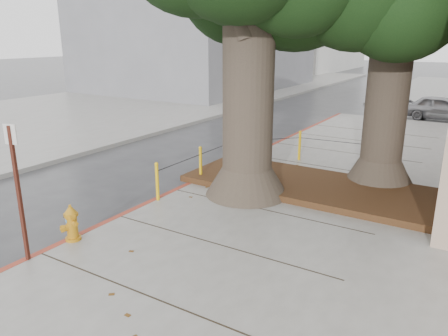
{
  "coord_description": "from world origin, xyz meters",
  "views": [
    {
      "loc": [
        4.62,
        -6.28,
        3.93
      ],
      "look_at": [
        -0.29,
        1.62,
        1.1
      ],
      "focal_mm": 35.0,
      "sensor_mm": 36.0,
      "label": 1
    }
  ],
  "objects_px": {
    "car_silver": "(442,108)",
    "signpost": "(18,186)",
    "fire_hydrant": "(72,223)",
    "car_dark": "(210,85)"
  },
  "relations": [
    {
      "from": "fire_hydrant",
      "to": "signpost",
      "type": "xyz_separation_m",
      "value": [
        -0.05,
        -0.94,
        1.02
      ]
    },
    {
      "from": "signpost",
      "to": "car_silver",
      "type": "height_order",
      "value": "signpost"
    },
    {
      "from": "car_silver",
      "to": "fire_hydrant",
      "type": "bearing_deg",
      "value": 168.7
    },
    {
      "from": "car_silver",
      "to": "signpost",
      "type": "bearing_deg",
      "value": 169.19
    },
    {
      "from": "fire_hydrant",
      "to": "signpost",
      "type": "height_order",
      "value": "signpost"
    },
    {
      "from": "signpost",
      "to": "car_silver",
      "type": "distance_m",
      "value": 19.81
    },
    {
      "from": "car_silver",
      "to": "car_dark",
      "type": "relative_size",
      "value": 0.82
    },
    {
      "from": "signpost",
      "to": "car_silver",
      "type": "xyz_separation_m",
      "value": [
        4.42,
        19.28,
        -0.93
      ]
    },
    {
      "from": "fire_hydrant",
      "to": "car_silver",
      "type": "bearing_deg",
      "value": 94.81
    },
    {
      "from": "fire_hydrant",
      "to": "car_silver",
      "type": "height_order",
      "value": "car_silver"
    }
  ]
}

